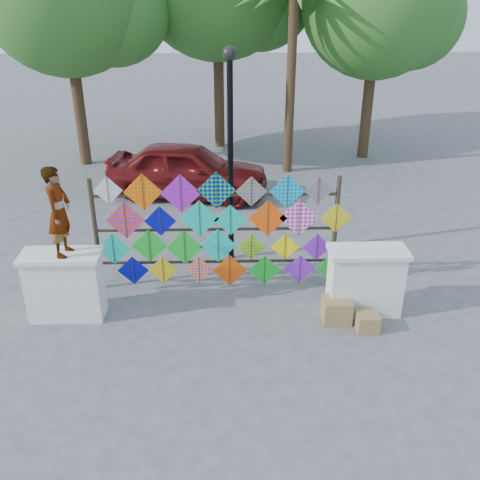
{
  "coord_description": "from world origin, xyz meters",
  "views": [
    {
      "loc": [
        0.19,
        -8.52,
        5.53
      ],
      "look_at": [
        0.45,
        0.6,
        1.11
      ],
      "focal_mm": 40.0,
      "sensor_mm": 36.0,
      "label": 1
    }
  ],
  "objects_px": {
    "kite_rack": "(218,231)",
    "vendor_woman": "(59,212)",
    "lamppost": "(230,139)",
    "sedan": "(187,170)"
  },
  "relations": [
    {
      "from": "kite_rack",
      "to": "vendor_woman",
      "type": "bearing_deg",
      "value": -160.61
    },
    {
      "from": "lamppost",
      "to": "kite_rack",
      "type": "bearing_deg",
      "value": -101.29
    },
    {
      "from": "sedan",
      "to": "lamppost",
      "type": "height_order",
      "value": "lamppost"
    },
    {
      "from": "sedan",
      "to": "lamppost",
      "type": "xyz_separation_m",
      "value": [
        1.17,
        -3.88,
        1.93
      ]
    },
    {
      "from": "vendor_woman",
      "to": "lamppost",
      "type": "xyz_separation_m",
      "value": [
        2.9,
        2.2,
        0.62
      ]
    },
    {
      "from": "kite_rack",
      "to": "vendor_woman",
      "type": "xyz_separation_m",
      "value": [
        -2.65,
        -0.93,
        0.83
      ]
    },
    {
      "from": "kite_rack",
      "to": "lamppost",
      "type": "height_order",
      "value": "lamppost"
    },
    {
      "from": "kite_rack",
      "to": "sedan",
      "type": "relative_size",
      "value": 1.09
    },
    {
      "from": "kite_rack",
      "to": "lamppost",
      "type": "relative_size",
      "value": 1.1
    },
    {
      "from": "lamppost",
      "to": "vendor_woman",
      "type": "bearing_deg",
      "value": -142.83
    }
  ]
}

